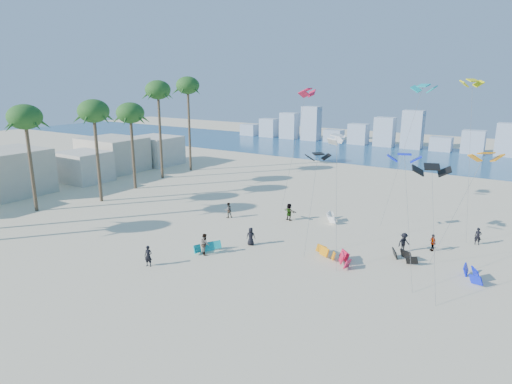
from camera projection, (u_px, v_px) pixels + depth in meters
The scene contains 10 objects.
ground at pixel (104, 291), 32.68m from camera, with size 220.00×220.00×0.00m, color beige.
ocean at pixel (391, 154), 91.13m from camera, with size 220.00×220.00×0.00m, color navy.
kitesurfer_near at pixel (148, 256), 36.74m from camera, with size 0.65×0.43×1.79m, color black.
kitesurfer_mid at pixel (205, 244), 39.25m from camera, with size 0.93×0.72×1.91m, color gray.
kitesurfers_far at pixel (320, 225), 44.56m from camera, with size 25.49×12.40×1.90m.
grounded_kites at pixel (345, 250), 39.30m from camera, with size 23.10×17.52×0.88m.
flying_kites at pixel (403, 131), 39.08m from camera, with size 27.95×19.74×15.56m.
palm_row at pixel (85, 107), 54.70m from camera, with size 7.11×44.80×15.52m.
beachfront_buildings at pixel (70, 164), 66.68m from camera, with size 11.50×43.00×6.00m.
distant_skyline at pixel (400, 134), 99.11m from camera, with size 85.00×3.00×8.40m.
Camera 1 is at (25.65, -18.88, 15.26)m, focal length 31.02 mm.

